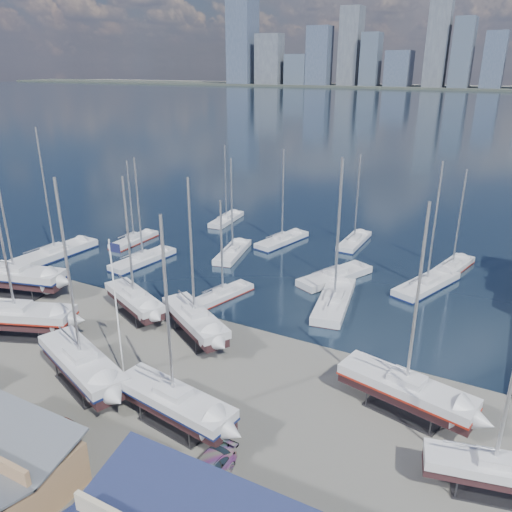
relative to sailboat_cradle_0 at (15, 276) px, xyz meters
The scene contains 27 objects.
ground 22.48m from the sailboat_cradle_0, 11.34° to the right, with size 1400.00×1400.00×0.00m, color #605E59.
water 306.39m from the sailboat_cradle_0, 85.89° to the left, with size 1400.00×600.00×0.40m, color #1A2B3D.
far_shore 566.03m from the sailboat_cradle_0, 87.78° to the left, with size 1400.00×80.00×2.20m, color #2D332D.
skyline 560.75m from the sailboat_cradle_0, 88.56° to the left, with size 639.14×43.80×107.69m.
sailboat_cradle_0 is the anchor object (origin of this frame).
sailboat_cradle_1 10.47m from the sailboat_cradle_0, 37.16° to the right, with size 11.50×6.92×17.84m.
sailboat_cradle_2 15.81m from the sailboat_cradle_0, ahead, with size 9.27×5.94×14.82m.
sailboat_cradle_3 22.11m from the sailboat_cradle_0, 24.99° to the right, with size 11.13×6.57×17.28m.
sailboat_cradle_4 23.75m from the sailboat_cradle_0, ahead, with size 9.62×7.15×15.66m.
sailboat_cradle_5 30.98m from the sailboat_cradle_0, 18.21° to the right, with size 10.17×4.13×15.97m.
sailboat_cradle_6 43.77m from the sailboat_cradle_0, ahead, with size 10.54×4.94×16.41m.
sailboat_cradle_7 50.44m from the sailboat_cradle_0, ahead, with size 8.23×3.89×13.19m.
sailboat_moored_0 11.81m from the sailboat_cradle_0, 118.65° to the left, with size 4.32×12.37×18.16m.
sailboat_moored_1 19.98m from the sailboat_cradle_0, 90.13° to the left, with size 2.44×8.49×12.66m.
sailboat_moored_2 35.83m from the sailboat_cradle_0, 79.32° to the left, with size 3.33×9.03×13.34m.
sailboat_moored_3 15.69m from the sailboat_cradle_0, 65.56° to the left, with size 4.04×10.04×14.59m.
sailboat_moored_4 27.13m from the sailboat_cradle_0, 55.12° to the left, with size 4.45×9.59×13.98m.
sailboat_moored_5 35.68m from the sailboat_cradle_0, 57.10° to the left, with size 4.89×10.00×14.41m.
sailboat_moored_6 23.68m from the sailboat_cradle_0, 25.43° to the left, with size 4.25×8.21×11.81m.
sailboat_moored_7 37.19m from the sailboat_cradle_0, 34.01° to the left, with size 6.96×10.65×15.68m.
sailboat_moored_8 45.01m from the sailboat_cradle_0, 50.07° to the left, with size 2.61×9.16×13.67m.
sailboat_moored_9 36.02m from the sailboat_cradle_0, 23.30° to the left, with size 4.95×11.45×16.74m.
sailboat_moored_10 47.39m from the sailboat_cradle_0, 29.76° to the left, with size 6.41×10.84×15.66m.
sailboat_moored_11 52.86m from the sailboat_cradle_0, 35.60° to the left, with size 4.64×9.42×13.56m.
car_c 28.52m from the sailboat_cradle_0, 35.15° to the right, with size 2.51×5.45×1.52m, color gray.
car_d 36.75m from the sailboat_cradle_0, 20.88° to the right, with size 2.10×5.17×1.50m, color gray.
flagpole 23.63m from the sailboat_cradle_0, 17.23° to the right, with size 1.08×0.12×12.27m.
Camera 1 is at (26.57, -38.59, 24.56)m, focal length 35.00 mm.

